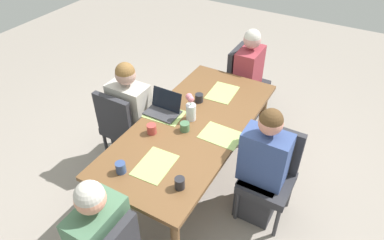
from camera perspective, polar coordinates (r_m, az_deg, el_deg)
name	(u,v)px	position (r m, az deg, el deg)	size (l,w,h in m)	color
ground_plane	(192,179)	(3.70, 0.00, -9.81)	(10.00, 10.00, 0.00)	gray
dining_table	(192,131)	(3.23, 0.00, -1.79)	(2.03, 0.93, 0.75)	brown
chair_far_left_near	(271,170)	(3.17, 12.96, -8.16)	(0.44, 0.44, 0.90)	#2D2D33
person_far_left_near	(262,171)	(3.11, 11.53, -8.33)	(0.36, 0.40, 1.19)	#2D2D33
chair_head_left_left_far	(243,79)	(4.36, 8.53, 6.69)	(0.44, 0.44, 0.90)	#2D2D33
person_head_left_left_far	(247,81)	(4.27, 9.17, 6.36)	(0.40, 0.36, 1.19)	#2D2D33
chair_near_right_near	(123,124)	(3.65, -11.38, -0.65)	(0.44, 0.44, 0.90)	#2D2D33
person_near_right_near	(132,120)	(3.65, -9.98, 0.03)	(0.36, 0.40, 1.19)	#2D2D33
flower_vase	(191,108)	(3.16, -0.21, 1.99)	(0.09, 0.10, 0.28)	silver
placemat_far_left_near	(221,135)	(3.06, 4.88, -2.58)	(0.36, 0.26, 0.00)	#9EBC66
placemat_head_right_left_mid	(156,165)	(2.80, -6.07, -7.47)	(0.36, 0.26, 0.00)	#9EBC66
placemat_head_left_left_far	(222,93)	(3.61, 5.06, 4.55)	(0.36, 0.26, 0.00)	#9EBC66
placemat_near_right_near	(164,114)	(3.30, -4.65, 0.94)	(0.36, 0.26, 0.00)	#9EBC66
laptop_near_right_near	(164,109)	(3.31, -4.73, 1.86)	(0.22, 0.32, 0.21)	#38383D
coffee_mug_near_left	(180,183)	(2.60, -2.05, -10.43)	(0.08, 0.08, 0.10)	#232328
coffee_mug_near_right	(152,129)	(3.08, -6.71, -1.49)	(0.09, 0.09, 0.09)	#AD3D38
coffee_mug_centre_left	(199,98)	(3.45, 1.19, 3.68)	(0.08, 0.08, 0.09)	#232328
coffee_mug_centre_right	(121,167)	(2.76, -11.74, -7.72)	(0.08, 0.08, 0.09)	#33477A
coffee_mug_far_left	(185,127)	(3.09, -1.21, -1.12)	(0.09, 0.09, 0.08)	#47704C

